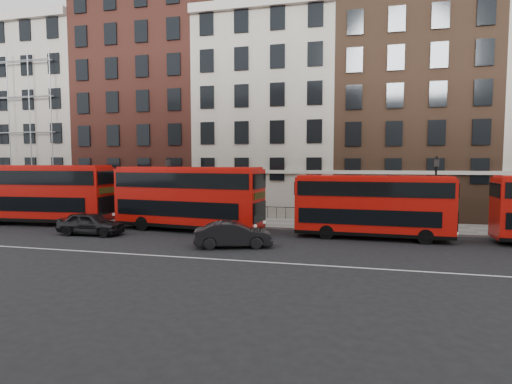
% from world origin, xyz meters
% --- Properties ---
extents(ground, '(120.00, 120.00, 0.00)m').
position_xyz_m(ground, '(0.00, 0.00, 0.00)').
color(ground, black).
rests_on(ground, ground).
extents(pavement, '(80.00, 5.00, 0.15)m').
position_xyz_m(pavement, '(0.00, 10.50, 0.07)').
color(pavement, gray).
rests_on(pavement, ground).
extents(kerb, '(80.00, 0.30, 0.16)m').
position_xyz_m(kerb, '(0.00, 8.00, 0.08)').
color(kerb, gray).
rests_on(kerb, ground).
extents(road_centre_line, '(70.00, 0.12, 0.01)m').
position_xyz_m(road_centre_line, '(0.00, -2.00, 0.01)').
color(road_centre_line, white).
rests_on(road_centre_line, ground).
extents(building_terrace, '(64.00, 11.95, 22.00)m').
position_xyz_m(building_terrace, '(-0.31, 17.88, 10.24)').
color(building_terrace, '#B1A899').
rests_on(building_terrace, ground).
extents(bus_a, '(11.57, 3.59, 4.79)m').
position_xyz_m(bus_a, '(-16.43, 5.78, 2.57)').
color(bus_a, red).
rests_on(bus_a, ground).
extents(bus_b, '(11.38, 4.00, 4.68)m').
position_xyz_m(bus_b, '(-3.71, 5.79, 2.51)').
color(bus_b, red).
rests_on(bus_b, ground).
extents(bus_c, '(9.98, 2.74, 4.16)m').
position_xyz_m(bus_c, '(9.24, 5.79, 2.23)').
color(bus_c, red).
rests_on(bus_c, ground).
extents(car_rear, '(4.63, 1.98, 1.56)m').
position_xyz_m(car_rear, '(-9.55, 2.62, 0.78)').
color(car_rear, black).
rests_on(car_rear, ground).
extents(car_front, '(4.85, 2.98, 1.51)m').
position_xyz_m(car_front, '(1.22, 1.06, 0.75)').
color(car_front, black).
rests_on(car_front, ground).
extents(lamp_post_left, '(0.44, 0.44, 5.33)m').
position_xyz_m(lamp_post_left, '(-6.81, 9.01, 3.08)').
color(lamp_post_left, black).
rests_on(lamp_post_left, pavement).
extents(lamp_post_right, '(0.44, 0.44, 5.33)m').
position_xyz_m(lamp_post_right, '(13.60, 8.36, 3.08)').
color(lamp_post_right, black).
rests_on(lamp_post_right, pavement).
extents(iron_railings, '(6.60, 0.06, 1.00)m').
position_xyz_m(iron_railings, '(0.00, 12.70, 0.65)').
color(iron_railings, black).
rests_on(iron_railings, pavement).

